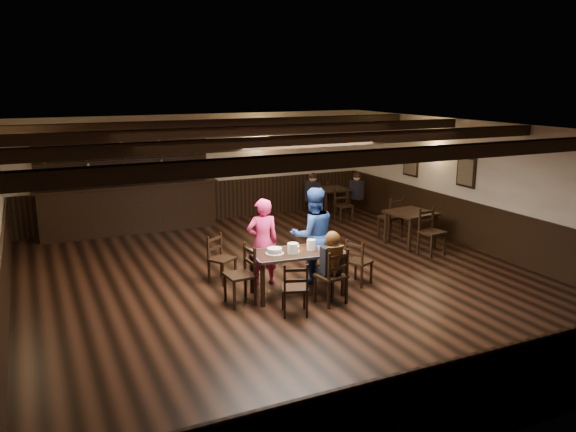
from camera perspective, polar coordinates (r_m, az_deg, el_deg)
name	(u,v)px	position (r m, az deg, el deg)	size (l,w,h in m)	color
ground	(286,281)	(10.08, -0.22, -6.66)	(10.00, 10.00, 0.00)	black
room_shell	(285,185)	(9.66, -0.27, 3.18)	(9.02, 10.02, 2.71)	beige
dining_table	(297,256)	(9.28, 0.96, -4.12)	(1.58, 0.91, 0.75)	black
chair_near_left	(295,285)	(8.51, 0.74, -7.03)	(0.50, 0.48, 0.84)	black
chair_near_right	(334,273)	(8.93, 4.71, -5.77)	(0.50, 0.48, 0.92)	black
chair_end_left	(244,270)	(9.01, -4.45, -5.45)	(0.45, 0.47, 0.95)	black
chair_end_right	(357,259)	(9.84, 7.00, -4.33)	(0.49, 0.50, 0.82)	black
chair_far_pushed	(219,254)	(10.01, -7.07, -3.89)	(0.54, 0.53, 0.86)	black
woman_pink	(263,242)	(9.73, -2.60, -2.66)	(0.56, 0.37, 1.54)	#FF3D7A
man_blue	(313,235)	(9.87, 2.56, -1.94)	(0.83, 0.64, 1.70)	navy
seated_person	(332,256)	(8.89, 4.47, -4.03)	(0.32, 0.47, 0.77)	black
cake	(275,251)	(9.13, -1.37, -3.58)	(0.30, 0.30, 0.10)	white
plate_stack_a	(293,248)	(9.15, 0.50, -3.28)	(0.18, 0.18, 0.17)	white
plate_stack_b	(311,245)	(9.33, 2.38, -2.93)	(0.15, 0.15, 0.17)	white
tea_light	(298,247)	(9.41, 1.02, -3.18)	(0.05, 0.05, 0.06)	#A5A8AD
salt_shaker	(319,248)	(9.31, 3.13, -3.28)	(0.03, 0.03, 0.08)	silver
pepper_shaker	(322,247)	(9.34, 3.46, -3.17)	(0.04, 0.04, 0.10)	#A5A8AD
drink_glass	(310,245)	(9.40, 2.28, -2.98)	(0.07, 0.07, 0.12)	silver
menu_red	(330,250)	(9.35, 4.31, -3.47)	(0.27, 0.19, 0.00)	#9E1D11
menu_blue	(321,246)	(9.57, 3.42, -3.04)	(0.26, 0.18, 0.00)	#0D1A44
bar_counter	(128,201)	(13.74, -15.94, 1.44)	(4.17, 0.70, 2.20)	black
back_table_a	(411,216)	(12.35, 12.36, -0.01)	(1.00, 1.00, 0.75)	black
back_table_b	(331,192)	(14.74, 4.41, 2.42)	(0.82, 0.82, 0.75)	black
bg_patron_left	(313,187)	(14.34, 2.54, 2.92)	(0.30, 0.40, 0.75)	black
bg_patron_right	(356,186)	(14.79, 6.97, 3.06)	(0.29, 0.38, 0.70)	black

